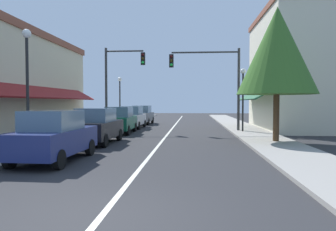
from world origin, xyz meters
name	(u,v)px	position (x,y,z in m)	size (l,w,h in m)	color
ground_plane	(170,131)	(0.00, 18.00, 0.00)	(80.00, 80.00, 0.00)	#28282B
sidewalk_left	(96,129)	(-5.50, 18.00, 0.06)	(2.60, 56.00, 0.12)	gray
sidewalk_right	(247,130)	(5.50, 18.00, 0.06)	(2.60, 56.00, 0.12)	gray
lane_center_stripe	(170,131)	(0.00, 18.00, 0.00)	(0.14, 52.00, 0.01)	silver
storefront_right_block	(295,71)	(9.38, 20.00, 4.43)	(6.46, 10.20, 8.87)	beige
parked_car_nearest_left	(54,136)	(-3.17, 5.49, 0.88)	(1.87, 4.15, 1.77)	navy
parked_car_second_left	(97,126)	(-3.14, 10.39, 0.88)	(1.85, 4.13, 1.77)	black
parked_car_third_left	(119,120)	(-3.24, 15.80, 0.88)	(1.85, 4.13, 1.77)	#0F4C33
parked_car_far_left	(131,117)	(-3.25, 20.03, 0.88)	(1.83, 4.13, 1.77)	#B7BABF
parked_car_distant_left	(142,115)	(-3.20, 25.05, 0.88)	(1.86, 4.14, 1.77)	#4C5156
traffic_signal_mast_arm	(215,75)	(3.14, 17.44, 3.95)	(4.92, 0.50, 5.81)	#333333
traffic_signal_left_corner	(118,76)	(-3.87, 18.21, 3.99)	(3.03, 0.50, 6.09)	#333333
street_lamp_left_near	(27,70)	(-5.09, 7.36, 3.35)	(0.36, 0.36, 5.01)	black
street_lamp_right_mid	(243,89)	(4.99, 16.78, 2.97)	(0.36, 0.36, 4.34)	black
street_lamp_left_far	(120,92)	(-4.94, 23.35, 2.96)	(0.36, 0.36, 4.33)	black
tree_right_near	(277,51)	(5.78, 11.14, 4.61)	(3.93, 3.93, 6.78)	#4C331E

